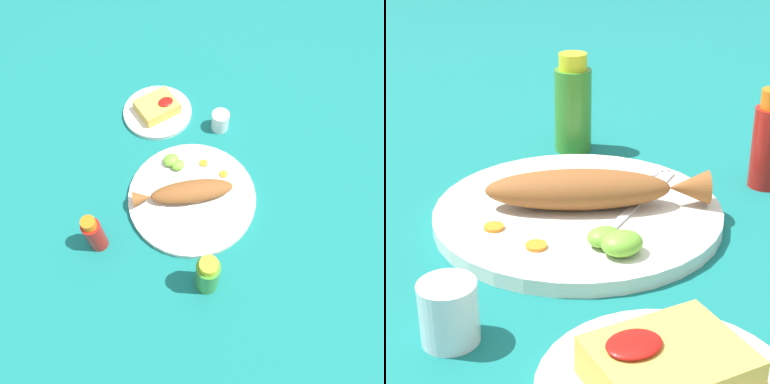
% 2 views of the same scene
% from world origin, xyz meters
% --- Properties ---
extents(ground_plane, '(4.00, 4.00, 0.00)m').
position_xyz_m(ground_plane, '(0.00, 0.00, 0.00)').
color(ground_plane, '#146B66').
extents(main_plate, '(0.35, 0.35, 0.02)m').
position_xyz_m(main_plate, '(0.00, 0.00, 0.01)').
color(main_plate, silver).
rests_on(main_plate, ground_plane).
extents(fried_fish, '(0.27, 0.16, 0.05)m').
position_xyz_m(fried_fish, '(-0.01, 0.01, 0.04)').
color(fried_fish, brown).
rests_on(fried_fish, main_plate).
extents(fork_near, '(0.18, 0.05, 0.00)m').
position_xyz_m(fork_near, '(-0.08, -0.04, 0.02)').
color(fork_near, silver).
rests_on(fork_near, main_plate).
extents(fork_far, '(0.16, 0.12, 0.00)m').
position_xyz_m(fork_far, '(-0.09, 0.01, 0.02)').
color(fork_far, silver).
rests_on(fork_far, main_plate).
extents(carrot_slice_near, '(0.02, 0.02, 0.00)m').
position_xyz_m(carrot_slice_near, '(0.11, 0.01, 0.02)').
color(carrot_slice_near, orange).
rests_on(carrot_slice_near, main_plate).
extents(carrot_slice_mid, '(0.02, 0.02, 0.00)m').
position_xyz_m(carrot_slice_mid, '(0.09, 0.07, 0.02)').
color(carrot_slice_mid, orange).
rests_on(carrot_slice_mid, main_plate).
extents(lime_wedge_main, '(0.04, 0.03, 0.02)m').
position_xyz_m(lime_wedge_main, '(0.02, 0.10, 0.03)').
color(lime_wedge_main, '#6BB233').
rests_on(lime_wedge_main, main_plate).
extents(lime_wedge_side, '(0.05, 0.04, 0.03)m').
position_xyz_m(lime_wedge_side, '(0.01, 0.13, 0.03)').
color(lime_wedge_side, '#6BB233').
rests_on(lime_wedge_side, main_plate).
extents(hot_sauce_bottle_red, '(0.05, 0.05, 0.14)m').
position_xyz_m(hot_sauce_bottle_red, '(-0.28, 0.02, 0.06)').
color(hot_sauce_bottle_red, '#B21914').
rests_on(hot_sauce_bottle_red, ground_plane).
extents(hot_sauce_bottle_green, '(0.06, 0.06, 0.15)m').
position_xyz_m(hot_sauce_bottle_green, '(-0.10, -0.22, 0.07)').
color(hot_sauce_bottle_green, '#3D8428').
rests_on(hot_sauce_bottle_green, ground_plane).
extents(salt_cup, '(0.05, 0.05, 0.06)m').
position_xyz_m(salt_cup, '(0.21, 0.17, 0.03)').
color(salt_cup, silver).
rests_on(salt_cup, ground_plane).
extents(side_plate_fries, '(0.22, 0.22, 0.01)m').
position_xyz_m(side_plate_fries, '(0.08, 0.32, 0.01)').
color(side_plate_fries, silver).
rests_on(side_plate_fries, ground_plane).
extents(fries_pile, '(0.12, 0.10, 0.04)m').
position_xyz_m(fries_pile, '(0.08, 0.32, 0.03)').
color(fries_pile, gold).
rests_on(fries_pile, side_plate_fries).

